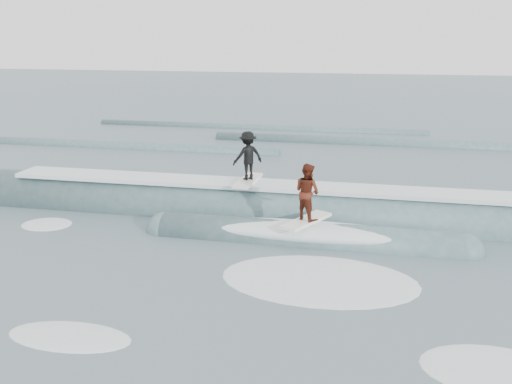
# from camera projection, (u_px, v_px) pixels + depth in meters

# --- Properties ---
(ground) EXTENTS (160.00, 160.00, 0.00)m
(ground) POSITION_uv_depth(u_px,v_px,m) (234.00, 256.00, 16.00)
(ground) COLOR #41535E
(ground) RESTS_ON ground
(breaking_wave) EXTENTS (23.15, 3.86, 2.17)m
(breaking_wave) POSITION_uv_depth(u_px,v_px,m) (269.00, 218.00, 19.17)
(breaking_wave) COLOR #36595B
(breaking_wave) RESTS_ON ground
(surfer_black) EXTENTS (1.21, 2.02, 1.74)m
(surfer_black) POSITION_uv_depth(u_px,v_px,m) (248.00, 158.00, 19.17)
(surfer_black) COLOR white
(surfer_black) RESTS_ON ground
(surfer_red) EXTENTS (1.37, 2.04, 1.79)m
(surfer_red) POSITION_uv_depth(u_px,v_px,m) (307.00, 195.00, 16.76)
(surfer_red) COLOR white
(surfer_red) RESTS_ON ground
(whitewater) EXTENTS (15.26, 8.06, 0.10)m
(whitewater) POSITION_uv_depth(u_px,v_px,m) (311.00, 295.00, 13.59)
(whitewater) COLOR white
(whitewater) RESTS_ON ground
(far_swells) EXTENTS (39.52, 8.65, 0.80)m
(far_swells) POSITION_uv_depth(u_px,v_px,m) (264.00, 141.00, 33.19)
(far_swells) COLOR #36595B
(far_swells) RESTS_ON ground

